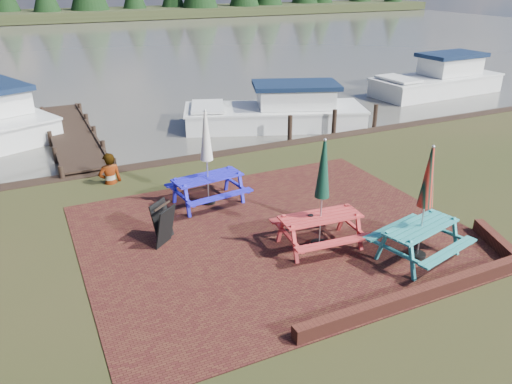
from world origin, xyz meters
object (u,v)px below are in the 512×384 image
at_px(boat_near, 278,113).
at_px(jetty, 72,134).
at_px(picnic_table_teal, 422,221).
at_px(picnic_table_blue, 207,172).
at_px(picnic_table_red, 321,211).
at_px(boat_far, 439,81).
at_px(person, 107,154).
at_px(chalkboard, 164,224).

bearing_deg(boat_near, jetty, 98.93).
distance_m(picnic_table_teal, picnic_table_blue, 5.67).
relative_size(picnic_table_red, boat_far, 0.34).
xyz_separation_m(picnic_table_teal, person, (-5.39, 7.27, 0.03)).
height_order(picnic_table_red, jetty, picnic_table_red).
bearing_deg(boat_near, picnic_table_teal, -171.48).
height_order(picnic_table_teal, picnic_table_red, picnic_table_teal).
xyz_separation_m(picnic_table_teal, jetty, (-5.87, 12.60, -0.80)).
bearing_deg(chalkboard, person, 56.72).
bearing_deg(boat_far, picnic_table_blue, 113.85).
distance_m(jetty, boat_near, 8.30).
relative_size(picnic_table_blue, chalkboard, 2.70).
distance_m(jetty, boat_far, 18.81).
relative_size(picnic_table_teal, chalkboard, 2.70).
height_order(chalkboard, person, person).
bearing_deg(person, boat_far, -167.13).
bearing_deg(picnic_table_blue, picnic_table_red, -72.78).
xyz_separation_m(picnic_table_blue, jetty, (-2.66, 7.92, -0.80)).
height_order(picnic_table_blue, jetty, picnic_table_blue).
distance_m(picnic_table_red, boat_near, 10.42).
bearing_deg(person, jetty, -88.81).
relative_size(picnic_table_teal, boat_near, 0.33).
xyz_separation_m(picnic_table_blue, chalkboard, (-1.69, -1.60, -0.42)).
bearing_deg(jetty, picnic_table_blue, -71.45).
bearing_deg(picnic_table_teal, person, 112.87).
height_order(picnic_table_red, picnic_table_blue, picnic_table_blue).
height_order(picnic_table_blue, chalkboard, picnic_table_blue).
relative_size(chalkboard, boat_near, 0.12).
bearing_deg(jetty, picnic_table_red, -69.70).
xyz_separation_m(boat_far, person, (-18.32, -5.55, 0.46)).
bearing_deg(chalkboard, picnic_table_blue, 3.59).
relative_size(picnic_table_red, jetty, 0.28).
distance_m(picnic_table_teal, picnic_table_red, 2.19).
relative_size(picnic_table_blue, boat_far, 0.35).
bearing_deg(picnic_table_red, chalkboard, 156.64).
relative_size(boat_near, boat_far, 1.05).
height_order(jetty, boat_far, boat_far).
relative_size(boat_near, person, 4.18).
relative_size(chalkboard, jetty, 0.11).
xyz_separation_m(boat_near, boat_far, (10.66, 1.85, 0.08)).
distance_m(picnic_table_red, jetty, 12.00).
bearing_deg(boat_far, picnic_table_teal, 131.82).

